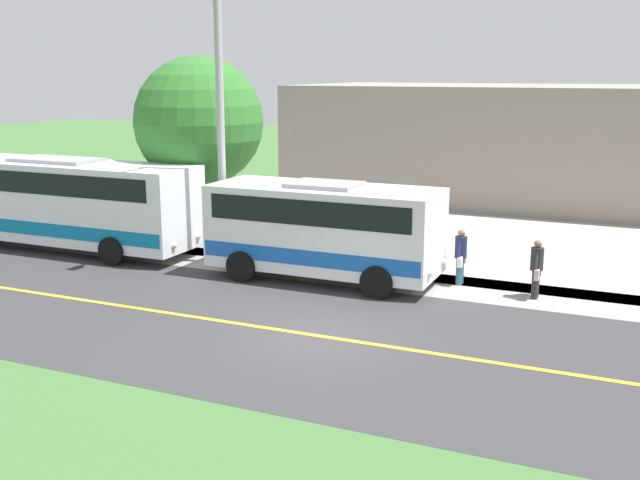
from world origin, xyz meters
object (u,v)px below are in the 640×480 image
object	(u,v)px
shuttle_bus_front	(324,226)
transit_bus_rear	(59,199)
pedestrian_waiting	(461,255)
pedestrian_with_bags	(537,267)
tree_curbside	(199,122)
commercial_building	(553,143)
street_light_pole	(218,116)

from	to	relation	value
shuttle_bus_front	transit_bus_rear	distance (m)	9.82
transit_bus_rear	pedestrian_waiting	bearing A→B (deg)	94.30
pedestrian_with_bags	pedestrian_waiting	bearing A→B (deg)	-103.30
pedestrian_waiting	tree_curbside	size ratio (longest dim) A/B	0.25
tree_curbside	commercial_building	distance (m)	17.42
pedestrian_waiting	tree_curbside	xyz separation A→B (m)	(-1.84, -9.75, 3.35)
shuttle_bus_front	tree_curbside	size ratio (longest dim) A/B	1.05
commercial_building	street_light_pole	bearing A→B (deg)	-25.61
pedestrian_waiting	commercial_building	bearing A→B (deg)	178.19
street_light_pole	commercial_building	world-z (taller)	street_light_pole
pedestrian_with_bags	commercial_building	bearing A→B (deg)	-174.20
transit_bus_rear	commercial_building	bearing A→B (deg)	140.14
pedestrian_waiting	street_light_pole	xyz separation A→B (m)	(0.68, -7.42, 3.74)
transit_bus_rear	street_light_pole	world-z (taller)	street_light_pole
transit_bus_rear	street_light_pole	distance (m)	6.82
shuttle_bus_front	tree_curbside	bearing A→B (deg)	-115.53
transit_bus_rear	street_light_pole	size ratio (longest dim) A/B	1.22
tree_curbside	shuttle_bus_front	bearing A→B (deg)	64.47
shuttle_bus_front	commercial_building	distance (m)	17.42
transit_bus_rear	tree_curbside	world-z (taller)	tree_curbside
street_light_pole	tree_curbside	size ratio (longest dim) A/B	1.29
street_light_pole	pedestrian_with_bags	bearing A→B (deg)	90.98
street_light_pole	transit_bus_rear	bearing A→B (deg)	-86.78
transit_bus_rear	commercial_building	xyz separation A→B (m)	(-16.87, 14.08, 0.94)
transit_bus_rear	pedestrian_with_bags	distance (m)	15.78
transit_bus_rear	pedestrian_waiting	size ratio (longest dim) A/B	6.38
transit_bus_rear	tree_curbside	distance (m)	5.41
pedestrian_with_bags	shuttle_bus_front	bearing A→B (deg)	-85.15
street_light_pole	tree_curbside	bearing A→B (deg)	-137.20
pedestrian_with_bags	street_light_pole	bearing A→B (deg)	-89.02
pedestrian_with_bags	commercial_building	xyz separation A→B (m)	(-16.35, -1.66, 1.79)
pedestrian_with_bags	commercial_building	distance (m)	16.54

